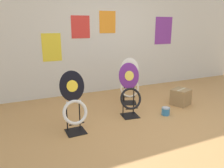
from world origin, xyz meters
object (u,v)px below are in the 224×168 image
at_px(toilet_seat_display_jazz_black, 74,105).
at_px(toilet_seat_display_purple_note, 130,91).
at_px(storage_box, 181,97).
at_px(toilet_seat_display_white_plain, 130,83).
at_px(paint_can, 166,111).

bearing_deg(toilet_seat_display_jazz_black, toilet_seat_display_purple_note, 10.57).
xyz_separation_m(toilet_seat_display_purple_note, storage_box, (1.19, 0.06, -0.30)).
relative_size(toilet_seat_display_jazz_black, toilet_seat_display_white_plain, 0.99).
relative_size(toilet_seat_display_jazz_black, paint_can, 6.24).
bearing_deg(toilet_seat_display_purple_note, toilet_seat_display_jazz_black, -169.43).
height_order(toilet_seat_display_jazz_black, storage_box, toilet_seat_display_jazz_black).
bearing_deg(toilet_seat_display_white_plain, storage_box, -29.13).
distance_m(toilet_seat_display_jazz_black, toilet_seat_display_white_plain, 1.53).
bearing_deg(storage_box, toilet_seat_display_jazz_black, -173.46).
bearing_deg(paint_can, toilet_seat_display_white_plain, 110.05).
xyz_separation_m(toilet_seat_display_white_plain, paint_can, (0.29, -0.80, -0.34)).
distance_m(toilet_seat_display_jazz_black, paint_can, 1.66).
relative_size(toilet_seat_display_jazz_black, toilet_seat_display_purple_note, 0.99).
height_order(toilet_seat_display_jazz_black, toilet_seat_display_purple_note, toilet_seat_display_purple_note).
distance_m(toilet_seat_display_purple_note, paint_can, 0.75).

